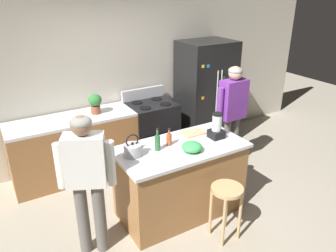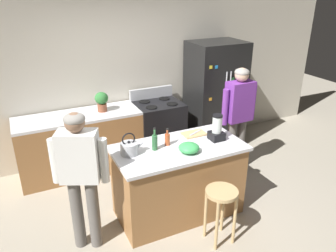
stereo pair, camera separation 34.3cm
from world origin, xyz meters
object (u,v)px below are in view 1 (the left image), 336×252
kitchen_island (180,180)px  bottle_cooking_sauce (169,139)px  bottle_olive_oil (157,142)px  tea_kettle (133,150)px  cutting_board (193,133)px  person_by_sink_right (232,109)px  mixing_bowl (192,147)px  stove_range (152,130)px  person_by_island_left (87,174)px  potted_plant (95,102)px  chef_knife (195,132)px  blender_appliance (217,128)px  refrigerator (205,94)px  bar_stool (226,199)px

kitchen_island → bottle_cooking_sauce: 0.57m
bottle_olive_oil → tea_kettle: 0.31m
tea_kettle → cutting_board: 0.94m
person_by_sink_right → bottle_olive_oil: person_by_sink_right is taller
bottle_olive_oil → mixing_bowl: (0.33, -0.23, -0.05)m
kitchen_island → bottle_olive_oil: 0.64m
stove_range → tea_kettle: (-1.00, -1.45, 0.54)m
bottle_cooking_sauce → person_by_sink_right: bearing=18.2°
tea_kettle → person_by_sink_right: bearing=14.4°
cutting_board → kitchen_island: bearing=-146.5°
person_by_island_left → mixing_bowl: 1.23m
person_by_sink_right → bottle_cooking_sauce: bearing=-161.8°
kitchen_island → mixing_bowl: (0.04, -0.17, 0.53)m
tea_kettle → stove_range: bearing=55.4°
mixing_bowl → tea_kettle: (-0.64, 0.25, 0.02)m
potted_plant → chef_knife: 1.59m
person_by_island_left → potted_plant: person_by_island_left is taller
blender_appliance → cutting_board: blender_appliance is taller
person_by_sink_right → person_by_island_left: bearing=-165.4°
tea_kettle → cutting_board: size_ratio=0.92×
mixing_bowl → tea_kettle: bearing=158.9°
kitchen_island → stove_range: size_ratio=1.40×
person_by_island_left → mixing_bowl: size_ratio=6.61×
person_by_island_left → bottle_olive_oil: bearing=8.8°
refrigerator → potted_plant: size_ratio=6.20×
kitchen_island → bar_stool: bearing=-73.7°
bottle_olive_oil → bottle_cooking_sauce: 0.19m
blender_appliance → tea_kettle: bearing=174.8°
refrigerator → potted_plant: (-1.98, 0.05, 0.19)m
kitchen_island → mixing_bowl: 0.56m
bottle_cooking_sauce → tea_kettle: tea_kettle is taller
blender_appliance → cutting_board: 0.33m
person_by_island_left → cutting_board: person_by_island_left is taller
person_by_island_left → bottle_cooking_sauce: 1.09m
kitchen_island → blender_appliance: size_ratio=4.78×
kitchen_island → blender_appliance: blender_appliance is taller
refrigerator → blender_appliance: (-0.97, -1.53, 0.16)m
tea_kettle → cutting_board: bearing=9.0°
bottle_olive_oil → chef_knife: bearing=14.5°
person_by_island_left → stove_range: bearing=45.4°
tea_kettle → bottle_olive_oil: bearing=-3.6°
mixing_bowl → chef_knife: size_ratio=1.11×
person_by_sink_right → bottle_cooking_sauce: 1.45m
kitchen_island → bottle_cooking_sauce: (-0.10, 0.10, 0.55)m
kitchen_island → stove_range: 1.58m
potted_plant → tea_kettle: potted_plant is taller
cutting_board → bottle_olive_oil: bearing=-165.0°
stove_range → cutting_board: 1.39m
bottle_olive_oil → stove_range: bearing=64.8°
tea_kettle → bar_stool: bearing=-42.9°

